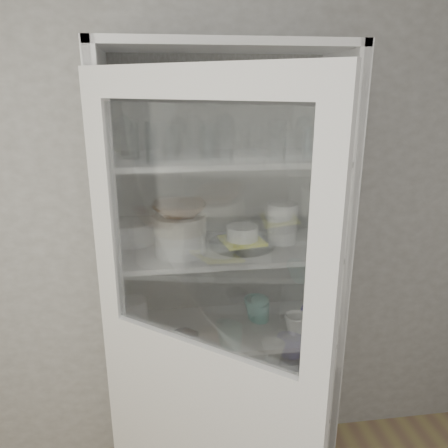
# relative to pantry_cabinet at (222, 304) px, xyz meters

# --- Properties ---
(wall_back) EXTENTS (3.60, 0.02, 2.60)m
(wall_back) POSITION_rel_pantry_cabinet_xyz_m (-0.20, 0.16, 0.36)
(wall_back) COLOR #989793
(wall_back) RESTS_ON ground
(pantry_cabinet) EXTENTS (1.00, 0.45, 2.10)m
(pantry_cabinet) POSITION_rel_pantry_cabinet_xyz_m (0.00, 0.00, 0.00)
(pantry_cabinet) COLOR white
(pantry_cabinet) RESTS_ON floor
(cupboard_door) EXTENTS (0.73, 0.59, 2.00)m
(cupboard_door) POSITION_rel_pantry_cabinet_xyz_m (-0.15, -0.57, -0.07)
(cupboard_door) COLOR white
(cupboard_door) RESTS_ON floor
(tumbler_0) EXTENTS (0.09, 0.09, 0.15)m
(tumbler_0) POSITION_rel_pantry_cabinet_xyz_m (-0.27, -0.21, 0.80)
(tumbler_0) COLOR silver
(tumbler_0) RESTS_ON shelf_glass
(tumbler_1) EXTENTS (0.07, 0.07, 0.13)m
(tumbler_1) POSITION_rel_pantry_cabinet_xyz_m (-0.22, -0.17, 0.79)
(tumbler_1) COLOR silver
(tumbler_1) RESTS_ON shelf_glass
(tumbler_2) EXTENTS (0.07, 0.07, 0.12)m
(tumbler_2) POSITION_rel_pantry_cabinet_xyz_m (-0.02, -0.22, 0.78)
(tumbler_2) COLOR silver
(tumbler_2) RESTS_ON shelf_glass
(tumbler_3) EXTENTS (0.08, 0.08, 0.14)m
(tumbler_3) POSITION_rel_pantry_cabinet_xyz_m (-0.07, -0.20, 0.79)
(tumbler_3) COLOR silver
(tumbler_3) RESTS_ON shelf_glass
(tumbler_4) EXTENTS (0.08, 0.08, 0.15)m
(tumbler_4) POSITION_rel_pantry_cabinet_xyz_m (0.19, -0.20, 0.80)
(tumbler_4) COLOR silver
(tumbler_4) RESTS_ON shelf_glass
(tumbler_5) EXTENTS (0.08, 0.08, 0.13)m
(tumbler_5) POSITION_rel_pantry_cabinet_xyz_m (0.32, -0.22, 0.79)
(tumbler_5) COLOR silver
(tumbler_5) RESTS_ON shelf_glass
(tumbler_6) EXTENTS (0.08, 0.08, 0.12)m
(tumbler_6) POSITION_rel_pantry_cabinet_xyz_m (0.32, -0.21, 0.78)
(tumbler_6) COLOR silver
(tumbler_6) RESTS_ON shelf_glass
(tumbler_7) EXTENTS (0.10, 0.10, 0.15)m
(tumbler_7) POSITION_rel_pantry_cabinet_xyz_m (-0.38, -0.09, 0.80)
(tumbler_7) COLOR silver
(tumbler_7) RESTS_ON shelf_glass
(tumbler_8) EXTENTS (0.08, 0.08, 0.13)m
(tumbler_8) POSITION_rel_pantry_cabinet_xyz_m (-0.21, -0.06, 0.78)
(tumbler_8) COLOR silver
(tumbler_8) RESTS_ON shelf_glass
(tumbler_9) EXTENTS (0.08, 0.08, 0.13)m
(tumbler_9) POSITION_rel_pantry_cabinet_xyz_m (-0.06, -0.07, 0.78)
(tumbler_9) COLOR silver
(tumbler_9) RESTS_ON shelf_glass
(goblet_0) EXTENTS (0.08, 0.08, 0.17)m
(goblet_0) POSITION_rel_pantry_cabinet_xyz_m (-0.40, 0.02, 0.81)
(goblet_0) COLOR silver
(goblet_0) RESTS_ON shelf_glass
(goblet_1) EXTENTS (0.07, 0.07, 0.16)m
(goblet_1) POSITION_rel_pantry_cabinet_xyz_m (-0.18, 0.05, 0.80)
(goblet_1) COLOR silver
(goblet_1) RESTS_ON shelf_glass
(goblet_2) EXTENTS (0.08, 0.08, 0.17)m
(goblet_2) POSITION_rel_pantry_cabinet_xyz_m (0.02, 0.05, 0.81)
(goblet_2) COLOR silver
(goblet_2) RESTS_ON shelf_glass
(goblet_3) EXTENTS (0.07, 0.07, 0.16)m
(goblet_3) POSITION_rel_pantry_cabinet_xyz_m (0.38, 0.06, 0.80)
(goblet_3) COLOR silver
(goblet_3) RESTS_ON shelf_glass
(plate_stack_front) EXTENTS (0.21, 0.21, 0.10)m
(plate_stack_front) POSITION_rel_pantry_cabinet_xyz_m (-0.19, -0.12, 0.37)
(plate_stack_front) COLOR white
(plate_stack_front) RESTS_ON shelf_plates
(plate_stack_back) EXTENTS (0.23, 0.23, 0.10)m
(plate_stack_back) POSITION_rel_pantry_cabinet_xyz_m (-0.41, 0.06, 0.37)
(plate_stack_back) COLOR white
(plate_stack_back) RESTS_ON shelf_plates
(cream_bowl) EXTENTS (0.28, 0.28, 0.07)m
(cream_bowl) POSITION_rel_pantry_cabinet_xyz_m (-0.19, -0.12, 0.45)
(cream_bowl) COLOR beige
(cream_bowl) RESTS_ON plate_stack_front
(terracotta_bowl) EXTENTS (0.23, 0.23, 0.05)m
(terracotta_bowl) POSITION_rel_pantry_cabinet_xyz_m (-0.19, -0.12, 0.51)
(terracotta_bowl) COLOR #4D2C11
(terracotta_bowl) RESTS_ON cream_bowl
(glass_platter) EXTENTS (0.37, 0.37, 0.02)m
(glass_platter) POSITION_rel_pantry_cabinet_xyz_m (0.08, -0.07, 0.33)
(glass_platter) COLOR silver
(glass_platter) RESTS_ON shelf_plates
(yellow_trivet) EXTENTS (0.20, 0.20, 0.01)m
(yellow_trivet) POSITION_rel_pantry_cabinet_xyz_m (0.08, -0.07, 0.34)
(yellow_trivet) COLOR yellow
(yellow_trivet) RESTS_ON glass_platter
(white_ramekin) EXTENTS (0.16, 0.16, 0.06)m
(white_ramekin) POSITION_rel_pantry_cabinet_xyz_m (0.08, -0.07, 0.38)
(white_ramekin) COLOR white
(white_ramekin) RESTS_ON yellow_trivet
(grey_bowl_stack) EXTENTS (0.13, 0.13, 0.18)m
(grey_bowl_stack) POSITION_rel_pantry_cabinet_xyz_m (0.27, -0.04, 0.41)
(grey_bowl_stack) COLOR silver
(grey_bowl_stack) RESTS_ON shelf_plates
(mug_blue) EXTENTS (0.16, 0.16, 0.10)m
(mug_blue) POSITION_rel_pantry_cabinet_xyz_m (0.41, -0.13, -0.03)
(mug_blue) COLOR #1A1491
(mug_blue) RESTS_ON shelf_mugs
(mug_teal) EXTENTS (0.14, 0.14, 0.11)m
(mug_teal) POSITION_rel_pantry_cabinet_xyz_m (0.16, -0.02, -0.02)
(mug_teal) COLOR #1D8476
(mug_teal) RESTS_ON shelf_mugs
(mug_white) EXTENTS (0.11, 0.11, 0.09)m
(mug_white) POSITION_rel_pantry_cabinet_xyz_m (0.31, -0.17, -0.03)
(mug_white) COLOR white
(mug_white) RESTS_ON shelf_mugs
(teal_jar) EXTENTS (0.09, 0.09, 0.11)m
(teal_jar) POSITION_rel_pantry_cabinet_xyz_m (0.18, -0.03, -0.03)
(teal_jar) COLOR #1D8476
(teal_jar) RESTS_ON shelf_mugs
(measuring_cups) EXTENTS (0.09, 0.09, 0.04)m
(measuring_cups) POSITION_rel_pantry_cabinet_xyz_m (-0.20, -0.16, -0.06)
(measuring_cups) COLOR #B5B6C5
(measuring_cups) RESTS_ON shelf_mugs
(white_canister) EXTENTS (0.14, 0.14, 0.14)m
(white_canister) POSITION_rel_pantry_cabinet_xyz_m (-0.41, -0.02, -0.01)
(white_canister) COLOR white
(white_canister) RESTS_ON shelf_mugs
(cream_dish) EXTENTS (0.26, 0.26, 0.08)m
(cream_dish) POSITION_rel_pantry_cabinet_xyz_m (-0.07, -0.09, -0.44)
(cream_dish) COLOR beige
(cream_dish) RESTS_ON shelf_bot
(tin_box) EXTENTS (0.23, 0.19, 0.06)m
(tin_box) POSITION_rel_pantry_cabinet_xyz_m (0.29, -0.08, -0.45)
(tin_box) COLOR #9A9AA2
(tin_box) RESTS_ON shelf_bot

